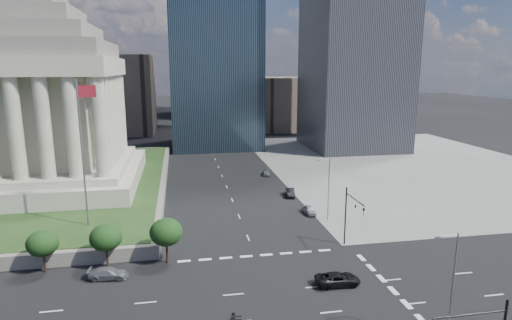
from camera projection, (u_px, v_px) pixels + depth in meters
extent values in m
plane|color=black|center=(208.00, 143.00, 137.14)|extent=(500.00, 500.00, 0.00)
cube|color=slate|center=(404.00, 164.00, 106.64)|extent=(68.00, 90.00, 0.03)
cylinder|color=slate|center=(82.00, 155.00, 57.70)|extent=(0.24, 0.24, 20.00)
cube|color=maroon|center=(86.00, 91.00, 56.12)|extent=(2.40, 0.05, 1.60)
cube|color=black|center=(214.00, 46.00, 126.40)|extent=(26.00, 26.00, 60.00)
cube|color=brown|center=(283.00, 103.00, 169.48)|extent=(20.00, 30.00, 20.00)
cube|color=brown|center=(120.00, 94.00, 157.87)|extent=(24.00, 30.00, 28.00)
cylinder|color=black|center=(470.00, 315.00, 28.59)|extent=(5.50, 0.14, 0.14)
cylinder|color=black|center=(345.00, 216.00, 57.17)|extent=(0.18, 0.18, 8.00)
cylinder|color=black|center=(355.00, 199.00, 53.85)|extent=(0.14, 5.50, 0.14)
cube|color=black|center=(364.00, 212.00, 51.37)|extent=(0.30, 0.30, 1.10)
cylinder|color=slate|center=(453.00, 288.00, 36.44)|extent=(0.16, 0.16, 10.00)
cylinder|color=slate|center=(448.00, 236.00, 35.28)|extent=(1.80, 0.12, 0.12)
cube|color=slate|center=(438.00, 238.00, 35.15)|extent=(0.50, 0.22, 0.14)
cylinder|color=slate|center=(329.00, 189.00, 66.27)|extent=(0.16, 0.16, 10.00)
cylinder|color=slate|center=(324.00, 159.00, 65.11)|extent=(1.80, 0.12, 0.12)
cube|color=slate|center=(318.00, 160.00, 64.98)|extent=(0.50, 0.22, 0.14)
imported|color=black|center=(338.00, 279.00, 46.90)|extent=(2.40, 5.02, 1.38)
imported|color=slate|center=(108.00, 273.00, 48.33)|extent=(2.22, 4.56, 1.28)
imported|color=#9C9DA4|center=(309.00, 210.00, 69.90)|extent=(3.94, 1.78, 1.31)
imported|color=black|center=(290.00, 192.00, 79.66)|extent=(2.19, 4.46, 1.41)
imported|color=slate|center=(266.00, 173.00, 95.18)|extent=(2.08, 3.87, 1.25)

